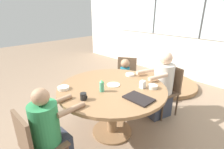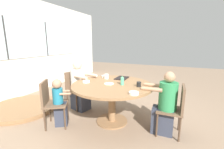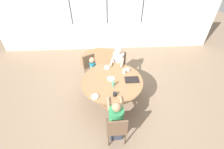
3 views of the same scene
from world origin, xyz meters
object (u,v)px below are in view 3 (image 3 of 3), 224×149
(sippy_cup, at_px, (113,83))
(person_man_blue_shirt, at_px, (118,66))
(person_woman_green_shirt, at_px, (116,121))
(coffee_mug, at_px, (115,94))
(chair_for_toddler, at_px, (91,66))
(bowl_fruit, at_px, (107,68))
(person_toddler, at_px, (93,71))
(folded_table_stack, at_px, (100,58))
(bowl_cereal, at_px, (95,97))
(milk_carton_small, at_px, (124,71))
(chair_for_woman_green_shirt, at_px, (117,128))
(chair_for_man_blue_shirt, at_px, (119,63))
(bowl_white_shallow, at_px, (127,70))

(sippy_cup, bearing_deg, person_man_blue_shirt, 78.50)
(person_woman_green_shirt, relative_size, coffee_mug, 12.60)
(chair_for_toddler, height_order, bowl_fruit, chair_for_toddler)
(person_toddler, relative_size, folded_table_stack, 0.59)
(person_man_blue_shirt, bearing_deg, bowl_cereal, 80.95)
(chair_for_toddler, distance_m, person_woman_green_shirt, 2.01)
(chair_for_toddler, relative_size, person_man_blue_shirt, 0.75)
(chair_for_toddler, relative_size, milk_carton_small, 8.13)
(bowl_fruit, bearing_deg, person_man_blue_shirt, 50.92)
(chair_for_woman_green_shirt, relative_size, coffee_mug, 10.10)
(person_woman_green_shirt, bearing_deg, folded_table_stack, 95.03)
(bowl_cereal, bearing_deg, person_woman_green_shirt, -45.76)
(chair_for_man_blue_shirt, height_order, bowl_cereal, chair_for_man_blue_shirt)
(milk_carton_small, bearing_deg, folded_table_stack, 109.10)
(coffee_mug, bearing_deg, milk_carton_small, 69.32)
(sippy_cup, height_order, bowl_cereal, sippy_cup)
(bowl_cereal, bearing_deg, bowl_fruit, 74.06)
(bowl_white_shallow, distance_m, bowl_cereal, 1.21)
(coffee_mug, relative_size, folded_table_stack, 0.06)
(chair_for_woman_green_shirt, distance_m, coffee_mug, 0.69)
(bowl_cereal, bearing_deg, person_man_blue_shirt, 66.31)
(chair_for_man_blue_shirt, distance_m, person_toddler, 0.83)
(bowl_cereal, xyz_separation_m, bowl_fruit, (0.29, 1.03, -0.00))
(chair_for_woman_green_shirt, xyz_separation_m, person_woman_green_shirt, (-0.00, 0.17, -0.03))
(chair_for_woman_green_shirt, bearing_deg, person_woman_green_shirt, 90.00)
(person_man_blue_shirt, bearing_deg, milk_carton_small, 111.43)
(milk_carton_small, height_order, bowl_fruit, milk_carton_small)
(chair_for_man_blue_shirt, height_order, coffee_mug, chair_for_man_blue_shirt)
(coffee_mug, relative_size, milk_carton_small, 0.81)
(chair_for_toddler, relative_size, person_toddler, 0.97)
(milk_carton_small, relative_size, bowl_fruit, 0.76)
(chair_for_woman_green_shirt, xyz_separation_m, folded_table_stack, (-0.34, 3.23, -0.47))
(person_man_blue_shirt, height_order, person_toddler, person_man_blue_shirt)
(chair_for_toddler, height_order, sippy_cup, sippy_cup)
(bowl_fruit, bearing_deg, chair_for_woman_green_shirt, -85.53)
(chair_for_toddler, distance_m, milk_carton_small, 1.18)
(person_woman_green_shirt, bearing_deg, chair_for_woman_green_shirt, -90.00)
(bowl_white_shallow, xyz_separation_m, folded_table_stack, (-0.74, 1.75, -0.74))
(person_man_blue_shirt, height_order, coffee_mug, person_man_blue_shirt)
(coffee_mug, bearing_deg, bowl_cereal, -176.29)
(chair_for_toddler, bearing_deg, sippy_cup, 85.96)
(chair_for_man_blue_shirt, bearing_deg, person_toddler, 32.83)
(chair_for_toddler, relative_size, coffee_mug, 10.10)
(coffee_mug, distance_m, milk_carton_small, 0.82)
(folded_table_stack, bearing_deg, person_toddler, -98.21)
(chair_for_man_blue_shirt, distance_m, sippy_cup, 1.35)
(person_man_blue_shirt, distance_m, folded_table_stack, 1.39)
(bowl_fruit, bearing_deg, chair_for_man_blue_shirt, 56.58)
(sippy_cup, height_order, folded_table_stack, sippy_cup)
(chair_for_toddler, xyz_separation_m, bowl_white_shallow, (1.00, -0.60, 0.28))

